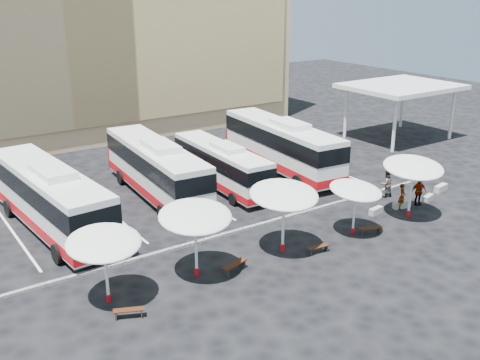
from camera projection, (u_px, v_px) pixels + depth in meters
ground at (254, 231)px, 33.56m from camera, size 120.00×120.00×0.00m
sandstone_building at (65, 0)px, 54.34m from camera, size 42.00×18.25×29.60m
service_canopy at (401, 88)px, 52.50m from camera, size 10.00×8.00×5.20m
curb_divider at (249, 227)px, 33.92m from camera, size 34.00×0.25×0.15m
bay_lines at (189, 193)px, 39.81m from camera, size 24.15×12.00×0.01m
bus_0 at (49, 197)px, 33.06m from camera, size 3.80×13.40×4.20m
bus_1 at (156, 168)px, 38.47m from camera, size 3.70×13.09×4.10m
bus_2 at (221, 164)px, 40.38m from camera, size 2.83×10.79×3.40m
bus_3 at (281, 144)px, 44.00m from camera, size 3.91×13.43×4.20m
sunshade_0 at (104, 243)px, 25.09m from camera, size 3.90×3.93×3.55m
sunshade_1 at (195, 217)px, 27.38m from camera, size 4.45×4.49×3.81m
sunshade_2 at (284, 195)px, 29.97m from camera, size 4.49×4.53×3.91m
sunshade_3 at (356, 191)px, 32.37m from camera, size 3.68×3.71×3.20m
sunshade_4 at (413, 168)px, 34.61m from camera, size 4.92×4.94×3.87m
wood_bench_0 at (129, 311)px, 24.73m from camera, size 1.41×0.89×0.42m
wood_bench_1 at (234, 265)px, 28.68m from camera, size 1.64×0.84×0.49m
wood_bench_2 at (318, 248)px, 30.75m from camera, size 1.37×0.50×0.41m
wood_bench_3 at (370, 229)px, 33.10m from camera, size 1.46×0.84×0.43m
conc_bench_0 at (376, 211)px, 36.08m from camera, size 1.14×0.53×0.41m
conc_bench_1 at (402, 205)px, 37.03m from camera, size 1.27×0.64×0.46m
conc_bench_2 at (428, 198)px, 38.24m from camera, size 1.13×0.64×0.40m
conc_bench_3 at (441, 188)px, 40.04m from camera, size 1.31×0.63×0.47m
passenger_0 at (402, 196)px, 36.63m from camera, size 0.77×0.69×1.77m
passenger_1 at (387, 184)px, 38.75m from camera, size 1.08×0.94×1.90m
passenger_2 at (419, 191)px, 37.27m from camera, size 1.22×0.77×1.93m
passenger_3 at (419, 180)px, 40.07m from camera, size 1.14×0.98×1.53m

